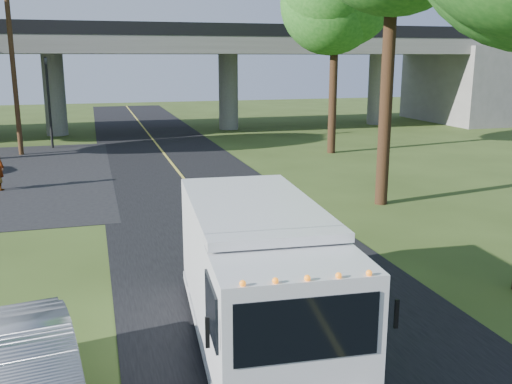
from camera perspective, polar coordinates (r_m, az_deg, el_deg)
name	(u,v)px	position (r m, az deg, el deg)	size (l,w,h in m)	color
ground	(313,343)	(11.01, 5.71, -14.80)	(120.00, 120.00, 0.00)	#344619
road	(207,209)	(20.02, -4.89, -1.68)	(7.00, 90.00, 0.02)	black
lane_line	(207,208)	(20.01, -4.89, -1.62)	(0.12, 90.00, 0.01)	gold
overpass	(144,66)	(41.16, -11.15, 12.22)	(54.00, 10.00, 7.30)	slate
traffic_signal	(48,93)	(35.12, -20.07, 9.30)	(0.18, 0.22, 5.20)	black
utility_pole	(13,69)	(33.21, -23.10, 11.28)	(1.60, 0.26, 9.00)	#472D19
step_van	(259,273)	(10.31, 0.27, -8.08)	(2.70, 6.33, 2.60)	silver
silver_sedan	(22,381)	(9.13, -22.34, -17.05)	(1.50, 4.31, 1.42)	gray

